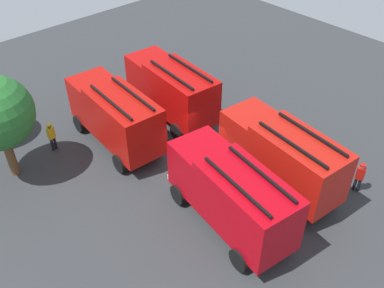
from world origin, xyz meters
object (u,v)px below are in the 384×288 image
at_px(traffic_cone_2, 164,132).
at_px(fire_truck_1, 171,88).
at_px(traffic_cone_0, 224,115).
at_px(firefighter_2, 360,176).
at_px(traffic_cone_1, 281,148).
at_px(fire_truck_0, 281,154).
at_px(firefighter_0, 147,68).
at_px(firefighter_1, 158,65).
at_px(fire_truck_3, 115,114).
at_px(fire_truck_2, 231,193).
at_px(firefighter_3, 51,135).

bearing_deg(traffic_cone_2, fire_truck_1, -53.55).
relative_size(traffic_cone_0, traffic_cone_2, 1.01).
height_order(firefighter_2, traffic_cone_1, firefighter_2).
distance_m(fire_truck_0, traffic_cone_1, 3.43).
bearing_deg(firefighter_0, traffic_cone_0, 99.31).
bearing_deg(fire_truck_1, firefighter_2, -162.21).
bearing_deg(firefighter_1, firefighter_2, 129.87).
xyz_separation_m(fire_truck_3, firefighter_0, (4.93, -6.08, -1.19)).
relative_size(fire_truck_1, fire_truck_2, 0.99).
relative_size(fire_truck_0, firefighter_0, 4.30).
bearing_deg(fire_truck_2, firefighter_1, -18.10).
bearing_deg(fire_truck_2, fire_truck_0, -79.59).
bearing_deg(firefighter_1, fire_truck_2, 103.70).
bearing_deg(fire_truck_1, firefighter_3, 79.32).
xyz_separation_m(firefighter_0, traffic_cone_0, (-7.52, -0.51, -0.62)).
distance_m(fire_truck_3, firefighter_1, 8.53).
bearing_deg(traffic_cone_0, fire_truck_0, 159.39).
bearing_deg(firefighter_2, firefighter_0, 64.05).
height_order(traffic_cone_0, traffic_cone_1, traffic_cone_0).
relative_size(fire_truck_3, traffic_cone_0, 10.43).
bearing_deg(traffic_cone_1, firefighter_0, 2.75).
relative_size(fire_truck_2, fire_truck_3, 1.02).
relative_size(fire_truck_0, firefighter_1, 4.05).
bearing_deg(fire_truck_3, traffic_cone_0, -107.67).
height_order(fire_truck_3, firefighter_0, fire_truck_3).
height_order(fire_truck_0, fire_truck_3, same).
distance_m(fire_truck_3, traffic_cone_2, 3.36).
xyz_separation_m(fire_truck_1, firefighter_3, (2.11, 7.48, -1.12)).
bearing_deg(traffic_cone_1, firefighter_2, -175.36).
distance_m(fire_truck_0, fire_truck_1, 8.87).
relative_size(firefighter_2, traffic_cone_0, 2.58).
relative_size(fire_truck_3, traffic_cone_1, 11.46).
bearing_deg(fire_truck_0, traffic_cone_1, -50.58).
bearing_deg(traffic_cone_1, traffic_cone_0, 0.94).
xyz_separation_m(fire_truck_2, traffic_cone_0, (6.40, -6.29, -1.80)).
xyz_separation_m(fire_truck_0, fire_truck_3, (8.83, 4.25, 0.00)).
height_order(firefighter_0, traffic_cone_2, firefighter_0).
distance_m(firefighter_2, traffic_cone_1, 4.80).
bearing_deg(firefighter_2, traffic_cone_1, 65.41).
xyz_separation_m(fire_truck_3, traffic_cone_0, (-2.60, -6.59, -1.80)).
bearing_deg(firefighter_0, firefighter_3, 22.18).
bearing_deg(fire_truck_3, firefighter_3, 59.50).
bearing_deg(firefighter_3, firefighter_1, -85.35).
xyz_separation_m(firefighter_1, firefighter_3, (-2.59, 10.15, -0.01)).
height_order(fire_truck_1, traffic_cone_1, fire_truck_1).
distance_m(fire_truck_0, traffic_cone_0, 6.89).
bearing_deg(fire_truck_0, fire_truck_3, 31.79).
bearing_deg(firefighter_3, traffic_cone_2, -131.03).
distance_m(fire_truck_1, traffic_cone_0, 3.91).
height_order(fire_truck_0, firefighter_3, fire_truck_0).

